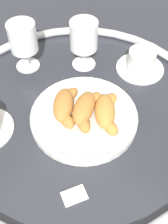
% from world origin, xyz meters
% --- Properties ---
extents(ground_plane, '(2.20, 2.20, 0.00)m').
position_xyz_m(ground_plane, '(0.00, 0.00, 0.00)').
color(ground_plane, '#2D3038').
extents(table_chrome_rim, '(0.68, 0.68, 0.02)m').
position_xyz_m(table_chrome_rim, '(0.00, 0.00, 0.01)').
color(table_chrome_rim, silver).
rests_on(table_chrome_rim, ground_plane).
extents(pastry_plate, '(0.26, 0.26, 0.02)m').
position_xyz_m(pastry_plate, '(0.02, 0.03, 0.01)').
color(pastry_plate, white).
rests_on(pastry_plate, ground_plane).
extents(croissant_large, '(0.12, 0.10, 0.04)m').
position_xyz_m(croissant_large, '(0.03, -0.02, 0.04)').
color(croissant_large, '#BC7A38').
rests_on(croissant_large, pastry_plate).
extents(croissant_small, '(0.13, 0.08, 0.04)m').
position_xyz_m(croissant_small, '(0.02, 0.03, 0.04)').
color(croissant_small, '#BC7A38').
rests_on(croissant_small, pastry_plate).
extents(croissant_extra, '(0.12, 0.10, 0.04)m').
position_xyz_m(croissant_extra, '(-0.00, 0.08, 0.04)').
color(croissant_extra, '#CC893D').
rests_on(croissant_extra, pastry_plate).
extents(coffee_cup_near, '(0.14, 0.14, 0.06)m').
position_xyz_m(coffee_cup_near, '(-0.23, 0.07, 0.03)').
color(coffee_cup_near, white).
rests_on(coffee_cup_near, ground_plane).
extents(juice_glass_left, '(0.08, 0.08, 0.14)m').
position_xyz_m(juice_glass_left, '(-0.16, -0.08, 0.09)').
color(juice_glass_left, white).
rests_on(juice_glass_left, ground_plane).
extents(juice_glass_right, '(0.08, 0.08, 0.14)m').
position_xyz_m(juice_glass_right, '(-0.07, -0.22, 0.09)').
color(juice_glass_right, white).
rests_on(juice_glass_right, ground_plane).
extents(sugar_packet, '(0.06, 0.06, 0.01)m').
position_xyz_m(sugar_packet, '(0.20, 0.11, 0.00)').
color(sugar_packet, white).
rests_on(sugar_packet, ground_plane).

